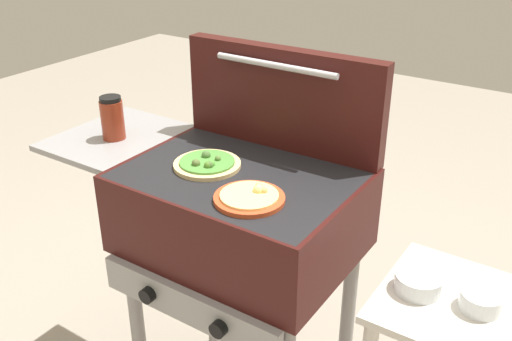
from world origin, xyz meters
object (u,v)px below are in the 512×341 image
at_px(topping_bowl_far, 418,283).
at_px(pizza_cheese, 250,197).
at_px(pizza_veggie, 207,164).
at_px(topping_bowl_near, 480,302).
at_px(grill, 236,217).
at_px(sauce_jar, 112,118).

bearing_deg(topping_bowl_far, pizza_cheese, -166.03).
bearing_deg(pizza_veggie, topping_bowl_far, 1.02).
height_order(pizza_veggie, pizza_cheese, same).
xyz_separation_m(pizza_cheese, topping_bowl_far, (0.42, 0.10, -0.15)).
distance_m(pizza_cheese, topping_bowl_near, 0.59).
height_order(pizza_cheese, topping_bowl_near, pizza_cheese).
relative_size(grill, topping_bowl_far, 8.35).
height_order(grill, pizza_veggie, pizza_veggie).
height_order(grill, topping_bowl_far, grill).
bearing_deg(pizza_cheese, grill, 137.83).
bearing_deg(sauce_jar, topping_bowl_far, 0.49).
xyz_separation_m(pizza_veggie, topping_bowl_far, (0.62, 0.01, -0.15)).
distance_m(sauce_jar, topping_bowl_near, 1.15).
bearing_deg(pizza_veggie, topping_bowl_near, 1.59).
relative_size(topping_bowl_near, topping_bowl_far, 0.83).
bearing_deg(pizza_veggie, grill, 12.29).
bearing_deg(topping_bowl_near, topping_bowl_far, -175.89).
relative_size(pizza_veggie, topping_bowl_near, 1.97).
bearing_deg(grill, topping_bowl_near, 0.24).
bearing_deg(grill, pizza_veggie, -167.71).
height_order(pizza_veggie, topping_bowl_near, pizza_veggie).
distance_m(pizza_veggie, sauce_jar, 0.37).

